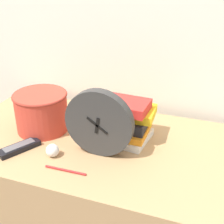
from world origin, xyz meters
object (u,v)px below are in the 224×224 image
desk_clock (99,123)px  tv_remote (19,148)px  basket (41,110)px  crumpled_paper_ball (52,150)px  pen (65,170)px  book_stack (124,121)px

desk_clock → tv_remote: bearing=-164.3°
basket → crumpled_paper_ball: bearing=-50.0°
desk_clock → tv_remote: 0.33m
crumpled_paper_ball → basket: bearing=130.0°
desk_clock → basket: desk_clock is taller
desk_clock → pen: 0.20m
basket → tv_remote: (-0.00, -0.18, -0.08)m
desk_clock → pen: desk_clock is taller
tv_remote → pen: 0.24m
tv_remote → book_stack: bearing=32.7°
desk_clock → basket: bearing=162.9°
desk_clock → tv_remote: (-0.30, -0.08, -0.12)m
book_stack → tv_remote: book_stack is taller
desk_clock → pen: (-0.07, -0.14, -0.13)m
book_stack → tv_remote: bearing=-147.3°
crumpled_paper_ball → pen: 0.11m
book_stack → crumpled_paper_ball: bearing=-134.0°
basket → desk_clock: bearing=-17.1°
crumpled_paper_ball → pen: size_ratio=0.32×
crumpled_paper_ball → tv_remote: bearing=-176.6°
desk_clock → crumpled_paper_ball: bearing=-154.3°
desk_clock → basket: (-0.30, 0.09, -0.04)m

